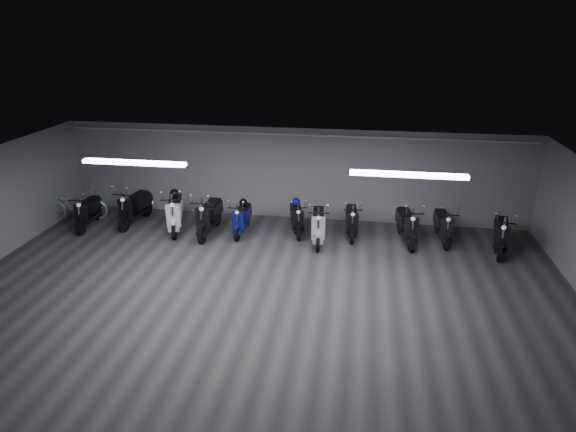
# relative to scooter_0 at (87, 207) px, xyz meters

# --- Properties ---
(floor) EXTENTS (14.00, 10.00, 0.01)m
(floor) POSITION_rel_scooter_0_xyz_m (5.82, -3.33, -0.64)
(floor) COLOR #3C3C3E
(floor) RESTS_ON ground
(ceiling) EXTENTS (14.00, 10.00, 0.01)m
(ceiling) POSITION_rel_scooter_0_xyz_m (5.82, -3.33, 2.17)
(ceiling) COLOR gray
(ceiling) RESTS_ON ground
(back_wall) EXTENTS (14.00, 0.01, 2.80)m
(back_wall) POSITION_rel_scooter_0_xyz_m (5.82, 1.68, 0.76)
(back_wall) COLOR gray
(back_wall) RESTS_ON ground
(fluor_strip_left) EXTENTS (2.40, 0.18, 0.08)m
(fluor_strip_left) POSITION_rel_scooter_0_xyz_m (2.82, -2.33, 2.10)
(fluor_strip_left) COLOR white
(fluor_strip_left) RESTS_ON ceiling
(fluor_strip_right) EXTENTS (2.40, 0.18, 0.08)m
(fluor_strip_right) POSITION_rel_scooter_0_xyz_m (8.82, -2.33, 2.10)
(fluor_strip_right) COLOR white
(fluor_strip_right) RESTS_ON ceiling
(conduit) EXTENTS (13.60, 0.05, 0.05)m
(conduit) POSITION_rel_scooter_0_xyz_m (5.82, 1.59, 1.98)
(conduit) COLOR white
(conduit) RESTS_ON back_wall
(scooter_0) EXTENTS (0.77, 1.77, 1.28)m
(scooter_0) POSITION_rel_scooter_0_xyz_m (0.00, 0.00, 0.00)
(scooter_0) COLOR black
(scooter_0) RESTS_ON floor
(scooter_1) EXTENTS (0.83, 1.94, 1.40)m
(scooter_1) POSITION_rel_scooter_0_xyz_m (1.26, 0.43, 0.06)
(scooter_1) COLOR black
(scooter_1) RESTS_ON floor
(scooter_2) EXTENTS (1.16, 2.05, 1.45)m
(scooter_2) POSITION_rel_scooter_0_xyz_m (2.62, 0.17, 0.09)
(scooter_2) COLOR white
(scooter_2) RESTS_ON floor
(scooter_3) EXTENTS (0.70, 1.94, 1.43)m
(scooter_3) POSITION_rel_scooter_0_xyz_m (3.69, 0.04, 0.08)
(scooter_3) COLOR black
(scooter_3) RESTS_ON floor
(scooter_4) EXTENTS (0.56, 1.62, 1.20)m
(scooter_4) POSITION_rel_scooter_0_xyz_m (4.58, 0.24, -0.04)
(scooter_4) COLOR navy
(scooter_4) RESTS_ON floor
(scooter_5) EXTENTS (0.88, 1.66, 1.18)m
(scooter_5) POSITION_rel_scooter_0_xyz_m (6.13, 0.53, -0.05)
(scooter_5) COLOR black
(scooter_5) RESTS_ON floor
(scooter_6) EXTENTS (0.76, 1.85, 1.34)m
(scooter_6) POSITION_rel_scooter_0_xyz_m (6.79, -0.01, 0.03)
(scooter_6) COLOR silver
(scooter_6) RESTS_ON floor
(scooter_7) EXTENTS (0.67, 1.68, 1.22)m
(scooter_7) POSITION_rel_scooter_0_xyz_m (7.68, 0.55, -0.03)
(scooter_7) COLOR black
(scooter_7) RESTS_ON floor
(scooter_8) EXTENTS (0.88, 1.87, 1.34)m
(scooter_8) POSITION_rel_scooter_0_xyz_m (9.19, 0.31, 0.03)
(scooter_8) COLOR black
(scooter_8) RESTS_ON floor
(scooter_9) EXTENTS (0.65, 1.68, 1.23)m
(scooter_9) POSITION_rel_scooter_0_xyz_m (10.18, 0.55, -0.02)
(scooter_9) COLOR black
(scooter_9) RESTS_ON floor
(bicycle) EXTENTS (1.98, 1.03, 1.22)m
(bicycle) POSITION_rel_scooter_0_xyz_m (-0.68, 0.46, -0.03)
(bicycle) COLOR silver
(bicycle) RESTS_ON floor
(scooter_10) EXTENTS (0.95, 1.84, 1.31)m
(scooter_10) POSITION_rel_scooter_0_xyz_m (11.58, 0.10, 0.02)
(scooter_10) COLOR black
(scooter_10) RESTS_ON floor
(helmet_0) EXTENTS (0.28, 0.28, 0.28)m
(helmet_0) POSITION_rel_scooter_0_xyz_m (2.55, 0.43, 0.40)
(helmet_0) COLOR black
(helmet_0) RESTS_ON scooter_2
(helmet_1) EXTENTS (0.23, 0.23, 0.23)m
(helmet_1) POSITION_rel_scooter_0_xyz_m (4.59, 0.46, 0.22)
(helmet_1) COLOR black
(helmet_1) RESTS_ON scooter_4
(helmet_2) EXTENTS (0.25, 0.25, 0.25)m
(helmet_2) POSITION_rel_scooter_0_xyz_m (6.08, 0.75, 0.22)
(helmet_2) COLOR #0B0B7E
(helmet_2) RESTS_ON scooter_5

